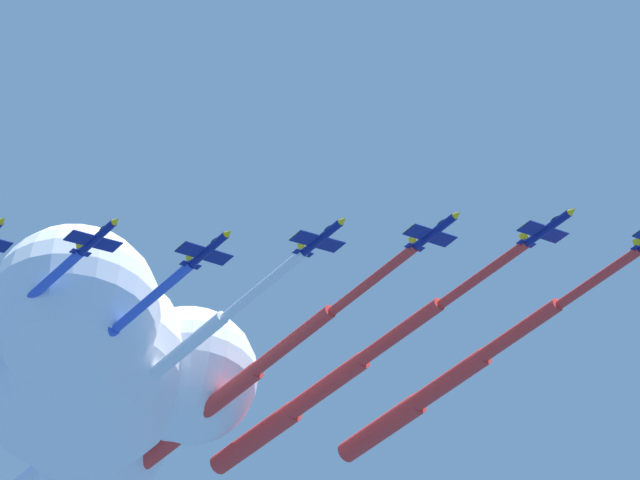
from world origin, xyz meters
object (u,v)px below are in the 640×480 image
Objects in this scene: jet_starboard_mid at (8,421)px; jet_starboard_inner at (213,405)px; jet_port_inner at (318,393)px; jet_port_mid at (112,411)px; jet_lead at (443,385)px.

jet_starboard_inner is at bearing -98.98° from jet_starboard_mid.
jet_port_inner is 0.95× the size of jet_starboard_mid.
jet_starboard_inner is 16.25m from jet_port_mid.
jet_starboard_mid is at bearing 78.14° from jet_port_inner.
jet_port_inner is 17.01m from jet_starboard_inner.
jet_port_mid is at bearing 76.16° from jet_port_inner.
jet_port_mid reaches higher than jet_lead.
jet_lead is 0.87× the size of jet_starboard_mid.
jet_starboard_inner is (11.61, 35.01, 1.23)m from jet_lead.
jet_port_inner is 0.95× the size of jet_starboard_inner.
jet_lead is 19.93m from jet_port_inner.
jet_port_inner is at bearing -107.36° from jet_starboard_inner.
jet_port_mid is 16.41m from jet_starboard_mid.
jet_port_inner is at bearing -101.86° from jet_starboard_mid.
jet_starboard_inner is at bearing 71.66° from jet_lead.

